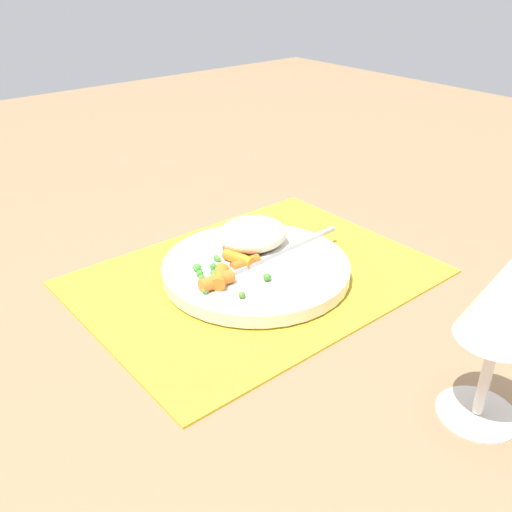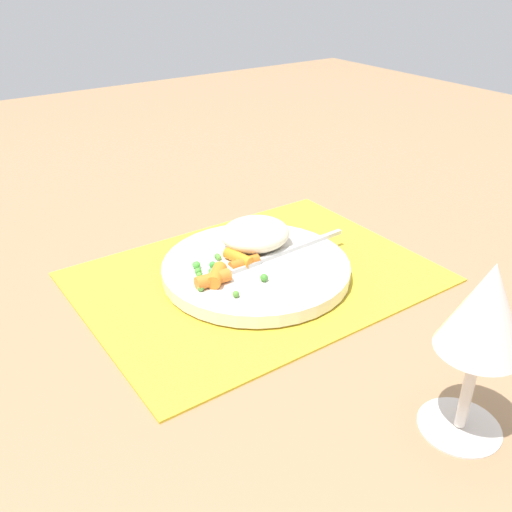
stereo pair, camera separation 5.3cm
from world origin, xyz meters
name	(u,v)px [view 2 (the right image)]	position (x,y,z in m)	size (l,w,h in m)	color
ground_plane	(256,278)	(0.00, 0.00, 0.00)	(2.40, 2.40, 0.00)	#997551
placemat	(256,276)	(0.00, 0.00, 0.00)	(0.43, 0.32, 0.01)	gold
plate	(256,269)	(0.00, 0.00, 0.01)	(0.24, 0.24, 0.02)	silver
rice_mound	(255,234)	(-0.02, -0.04, 0.04)	(0.09, 0.08, 0.04)	beige
carrot_portion	(226,270)	(0.05, 0.00, 0.03)	(0.10, 0.07, 0.02)	orange
pea_scatter	(215,271)	(0.06, -0.01, 0.03)	(0.08, 0.10, 0.01)	#5AA934
fork	(275,254)	(-0.03, 0.00, 0.03)	(0.19, 0.02, 0.01)	silver
wine_glass	(486,315)	(0.00, 0.31, 0.12)	(0.07, 0.07, 0.17)	silver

